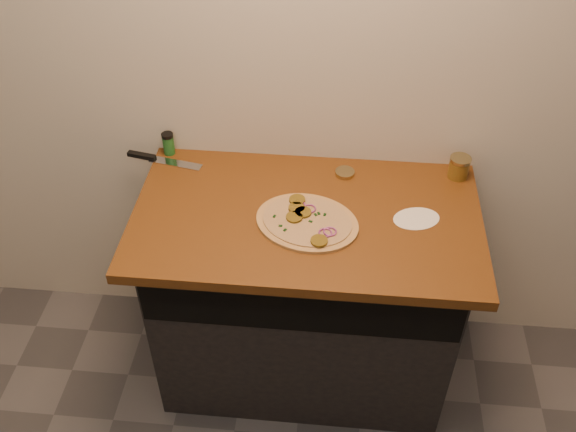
# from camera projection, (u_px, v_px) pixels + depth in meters

# --- Properties ---
(cabinet) EXTENTS (1.10, 0.60, 0.86)m
(cabinet) POSITION_uv_depth(u_px,v_px,m) (305.00, 297.00, 2.54)
(cabinet) COLOR black
(cabinet) RESTS_ON ground
(countertop) EXTENTS (1.20, 0.70, 0.04)m
(countertop) POSITION_uv_depth(u_px,v_px,m) (307.00, 218.00, 2.22)
(countertop) COLOR brown
(countertop) RESTS_ON cabinet
(pizza) EXTENTS (0.43, 0.43, 0.02)m
(pizza) POSITION_uv_depth(u_px,v_px,m) (307.00, 221.00, 2.16)
(pizza) COLOR tan
(pizza) RESTS_ON countertop
(chefs_knife) EXTENTS (0.30, 0.09, 0.02)m
(chefs_knife) POSITION_uv_depth(u_px,v_px,m) (158.00, 159.00, 2.43)
(chefs_knife) COLOR #B7BAC1
(chefs_knife) RESTS_ON countertop
(mason_jar_lid) EXTENTS (0.09, 0.09, 0.02)m
(mason_jar_lid) POSITION_uv_depth(u_px,v_px,m) (345.00, 173.00, 2.36)
(mason_jar_lid) COLOR tan
(mason_jar_lid) RESTS_ON countertop
(salsa_jar) EXTENTS (0.08, 0.08, 0.08)m
(salsa_jar) POSITION_uv_depth(u_px,v_px,m) (459.00, 167.00, 2.33)
(salsa_jar) COLOR #A02210
(salsa_jar) RESTS_ON countertop
(spice_shaker) EXTENTS (0.04, 0.04, 0.09)m
(spice_shaker) POSITION_uv_depth(u_px,v_px,m) (168.00, 143.00, 2.43)
(spice_shaker) COLOR #1B5720
(spice_shaker) RESTS_ON countertop
(flour_spill) EXTENTS (0.20, 0.20, 0.00)m
(flour_spill) POSITION_uv_depth(u_px,v_px,m) (416.00, 219.00, 2.18)
(flour_spill) COLOR silver
(flour_spill) RESTS_ON countertop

